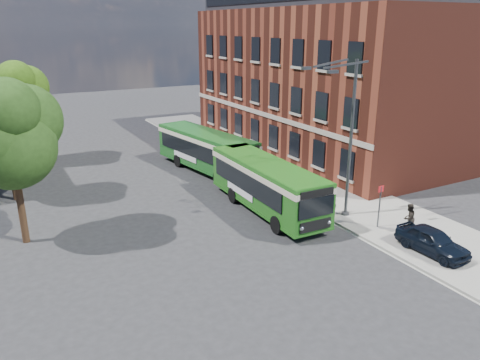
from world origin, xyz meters
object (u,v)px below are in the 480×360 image
street_lamp (346,138)px  bus_rear (206,148)px  bus_front (267,182)px  parked_car (432,241)px

street_lamp → bus_rear: bearing=103.6°
bus_front → bus_rear: same height
bus_front → street_lamp: bearing=-44.0°
bus_front → bus_rear: bearing=88.6°
bus_rear → parked_car: bearing=-78.1°
street_lamp → bus_rear: (-2.95, 12.18, -2.96)m
street_lamp → parked_car: bearing=-81.8°
bus_front → bus_rear: (0.22, 9.12, 0.00)m
parked_car → bus_rear: bearing=100.1°
street_lamp → parked_car: 7.05m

